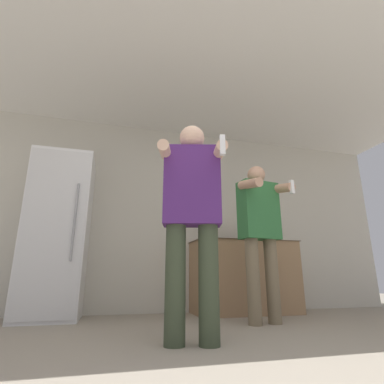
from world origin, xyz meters
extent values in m
cube|color=beige|center=(0.00, 2.79, 1.27)|extent=(7.00, 0.06, 2.55)
cube|color=silver|center=(0.00, 1.38, 2.57)|extent=(7.00, 3.28, 0.05)
cube|color=white|center=(-1.24, 2.42, 0.91)|extent=(0.64, 0.69, 1.83)
cube|color=silver|center=(-1.24, 2.07, 0.91)|extent=(0.62, 0.01, 1.76)
cylinder|color=#99999E|center=(-1.03, 2.04, 1.01)|extent=(0.02, 0.02, 0.82)
cube|color=#997551|center=(1.05, 2.45, 0.44)|extent=(1.31, 0.63, 0.89)
cube|color=brown|center=(1.05, 2.45, 0.89)|extent=(1.34, 0.66, 0.01)
cylinder|color=#194723|center=(1.40, 2.46, 0.98)|extent=(0.07, 0.07, 0.17)
cylinder|color=#194723|center=(1.40, 2.46, 1.11)|extent=(0.03, 0.03, 0.09)
sphere|color=silver|center=(1.40, 2.46, 1.15)|extent=(0.03, 0.03, 0.03)
cylinder|color=maroon|center=(0.65, 2.46, 1.03)|extent=(0.09, 0.09, 0.26)
cylinder|color=maroon|center=(0.65, 2.46, 1.20)|extent=(0.04, 0.04, 0.08)
sphere|color=black|center=(0.65, 2.46, 1.24)|extent=(0.04, 0.04, 0.04)
cylinder|color=silver|center=(1.50, 2.46, 1.00)|extent=(0.09, 0.09, 0.21)
cylinder|color=silver|center=(1.50, 2.46, 1.16)|extent=(0.03, 0.03, 0.10)
sphere|color=maroon|center=(1.50, 2.46, 1.21)|extent=(0.04, 0.04, 0.04)
cylinder|color=#38422D|center=(-0.20, 0.86, 0.40)|extent=(0.14, 0.14, 0.80)
cylinder|color=#38422D|center=(0.03, 0.80, 0.40)|extent=(0.14, 0.14, 0.80)
cube|color=#4C236B|center=(-0.09, 0.83, 1.10)|extent=(0.46, 0.30, 0.60)
sphere|color=beige|center=(-0.09, 0.83, 1.50)|extent=(0.20, 0.20, 0.20)
cylinder|color=beige|center=(-0.32, 0.73, 1.33)|extent=(0.16, 0.34, 0.14)
cylinder|color=beige|center=(0.07, 0.63, 1.33)|extent=(0.16, 0.34, 0.14)
cube|color=white|center=(0.03, 0.47, 1.30)|extent=(0.04, 0.04, 0.14)
cylinder|color=#75664C|center=(0.73, 1.54, 0.41)|extent=(0.13, 0.13, 0.82)
cylinder|color=#75664C|center=(0.96, 1.58, 0.41)|extent=(0.13, 0.13, 0.82)
cube|color=#2D6B38|center=(0.85, 1.56, 1.12)|extent=(0.45, 0.26, 0.61)
sphere|color=tan|center=(0.85, 1.56, 1.53)|extent=(0.19, 0.19, 0.19)
cylinder|color=tan|center=(0.67, 1.38, 1.35)|extent=(0.14, 0.34, 0.15)
cylinder|color=tan|center=(1.07, 1.43, 1.35)|extent=(0.14, 0.34, 0.15)
cube|color=white|center=(1.09, 1.28, 1.32)|extent=(0.04, 0.04, 0.14)
camera|label=1|loc=(-0.65, -1.26, 0.43)|focal=28.00mm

